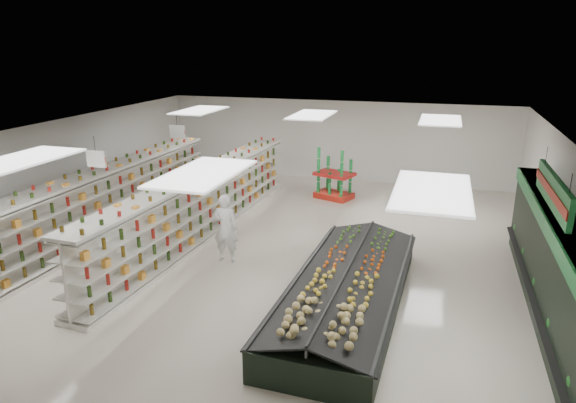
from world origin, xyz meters
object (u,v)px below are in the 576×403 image
(produce_island, at_px, (347,289))
(shopper_background, at_px, (200,177))
(soda_endcap, at_px, (334,176))
(gondola_center, at_px, (203,207))
(shopper_main, at_px, (226,228))
(gondola_left, at_px, (98,208))

(produce_island, distance_m, shopper_background, 9.32)
(soda_endcap, bearing_deg, gondola_center, -121.37)
(produce_island, relative_size, shopper_background, 4.20)
(shopper_main, relative_size, shopper_background, 1.20)
(shopper_main, xyz_separation_m, shopper_background, (-3.20, 5.03, -0.15))
(produce_island, relative_size, shopper_main, 3.51)
(soda_endcap, bearing_deg, shopper_main, -103.70)
(shopper_main, bearing_deg, soda_endcap, -106.97)
(gondola_left, bearing_deg, shopper_main, -4.80)
(gondola_left, distance_m, shopper_main, 4.16)
(gondola_center, xyz_separation_m, produce_island, (4.80, -3.02, -0.45))
(gondola_center, bearing_deg, soda_endcap, 61.23)
(gondola_left, height_order, soda_endcap, gondola_left)
(gondola_left, bearing_deg, shopper_background, 79.65)
(soda_endcap, height_order, shopper_main, shopper_main)
(produce_island, distance_m, soda_endcap, 8.00)
(produce_island, xyz_separation_m, soda_endcap, (-1.91, 7.76, 0.40))
(gondola_center, bearing_deg, shopper_main, -45.05)
(gondola_center, height_order, produce_island, gondola_center)
(soda_endcap, xyz_separation_m, shopper_background, (-4.72, -1.21, -0.07))
(gondola_center, relative_size, produce_island, 1.75)
(shopper_main, height_order, shopper_background, shopper_main)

